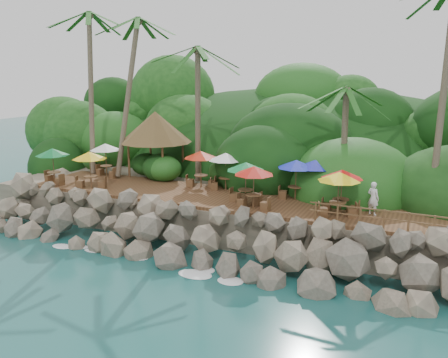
% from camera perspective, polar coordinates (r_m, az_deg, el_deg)
% --- Properties ---
extents(ground, '(140.00, 140.00, 0.00)m').
position_cam_1_polar(ground, '(24.62, -5.93, -10.60)').
color(ground, '#19514F').
rests_on(ground, ground).
extents(land_base, '(32.00, 25.20, 2.10)m').
position_cam_1_polar(land_base, '(38.24, 6.26, -0.40)').
color(land_base, gray).
rests_on(land_base, ground).
extents(jungle_hill, '(44.80, 28.00, 15.40)m').
position_cam_1_polar(jungle_hill, '(45.48, 9.23, 0.29)').
color(jungle_hill, '#143811').
rests_on(jungle_hill, ground).
extents(seawall, '(29.00, 4.00, 2.30)m').
position_cam_1_polar(seawall, '(25.82, -3.73, -6.68)').
color(seawall, gray).
rests_on(seawall, ground).
extents(terrace, '(26.00, 5.00, 0.20)m').
position_cam_1_polar(terrace, '(28.92, -0.00, -2.32)').
color(terrace, brown).
rests_on(terrace, land_base).
extents(jungle_foliage, '(44.00, 16.00, 12.00)m').
position_cam_1_polar(jungle_foliage, '(37.58, 5.73, -2.27)').
color(jungle_foliage, '#143811').
rests_on(jungle_foliage, ground).
extents(foam_line, '(25.20, 0.80, 0.06)m').
position_cam_1_polar(foam_line, '(24.85, -5.58, -10.29)').
color(foam_line, white).
rests_on(foam_line, ground).
extents(palms, '(32.29, 6.80, 13.13)m').
position_cam_1_polar(palms, '(29.94, 4.84, 17.13)').
color(palms, brown).
rests_on(palms, ground).
extents(palapa, '(5.14, 5.14, 4.60)m').
position_cam_1_polar(palapa, '(34.63, -8.15, 6.13)').
color(palapa, brown).
rests_on(palapa, ground).
extents(dining_clusters, '(21.06, 5.40, 2.39)m').
position_cam_1_polar(dining_clusters, '(28.69, -0.97, 1.82)').
color(dining_clusters, brown).
rests_on(dining_clusters, terrace).
extents(railing, '(7.20, 0.10, 1.00)m').
position_cam_1_polar(railing, '(24.12, 18.49, -4.37)').
color(railing, brown).
rests_on(railing, terrace).
extents(waiter, '(0.77, 0.66, 1.78)m').
position_cam_1_polar(waiter, '(26.33, 17.30, -2.22)').
color(waiter, white).
rests_on(waiter, terrace).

